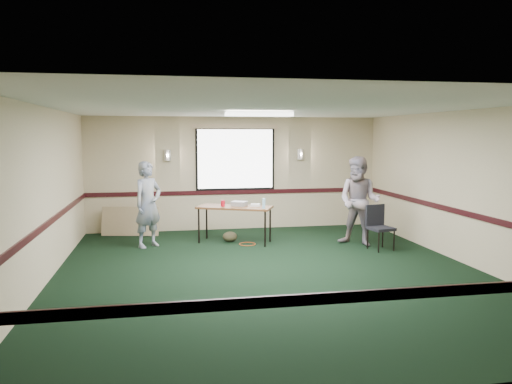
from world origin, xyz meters
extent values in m
plane|color=black|center=(0.00, 0.00, 0.00)|extent=(8.00, 8.00, 0.00)
plane|color=#CAB792|center=(0.00, 4.00, 1.35)|extent=(7.00, 0.00, 7.00)
plane|color=#CAB792|center=(0.00, -4.00, 1.35)|extent=(7.00, 0.00, 7.00)
plane|color=#CAB792|center=(-3.50, 0.00, 1.35)|extent=(0.00, 8.00, 8.00)
plane|color=#CAB792|center=(3.50, 0.00, 1.35)|extent=(0.00, 8.00, 8.00)
plane|color=silver|center=(0.00, 0.00, 2.70)|extent=(8.00, 8.00, 0.00)
cube|color=black|center=(0.00, 3.98, 0.90)|extent=(7.00, 0.03, 0.10)
cube|color=black|center=(0.00, -3.98, 0.90)|extent=(7.00, 0.03, 0.10)
cube|color=black|center=(-3.48, 0.00, 0.90)|extent=(0.03, 8.00, 0.10)
cube|color=black|center=(3.48, 0.00, 0.90)|extent=(0.03, 8.00, 0.10)
cube|color=black|center=(0.00, 3.98, 1.70)|extent=(1.90, 0.01, 1.50)
cube|color=white|center=(0.00, 3.97, 1.70)|extent=(1.80, 0.02, 1.40)
cube|color=beige|center=(0.00, 3.97, 2.47)|extent=(2.05, 0.08, 0.10)
cylinder|color=silver|center=(-1.60, 3.94, 1.80)|extent=(0.16, 0.16, 0.25)
cylinder|color=silver|center=(1.60, 3.94, 1.80)|extent=(0.16, 0.16, 0.25)
cube|color=white|center=(0.00, 1.00, 2.64)|extent=(1.20, 0.32, 0.08)
cube|color=#583019|center=(-0.24, 2.43, 0.75)|extent=(1.67, 1.20, 0.04)
cylinder|color=black|center=(-1.00, 2.50, 0.37)|extent=(0.04, 0.04, 0.73)
cylinder|color=black|center=(0.30, 1.92, 0.37)|extent=(0.04, 0.04, 0.73)
cylinder|color=black|center=(-0.79, 2.95, 0.37)|extent=(0.04, 0.04, 0.73)
cylinder|color=black|center=(0.51, 2.37, 0.37)|extent=(0.04, 0.04, 0.73)
cube|color=#95969D|center=(-0.14, 2.48, 0.82)|extent=(0.38, 0.36, 0.10)
cube|color=silver|center=(0.19, 2.37, 0.80)|extent=(0.24, 0.21, 0.05)
cylinder|color=#B30B1C|center=(-0.49, 2.48, 0.84)|extent=(0.09, 0.09, 0.13)
cylinder|color=#8ECAE9|center=(0.29, 2.01, 0.88)|extent=(0.06, 0.06, 0.21)
ellipsoid|color=#423B26|center=(-0.34, 2.53, 0.11)|extent=(0.36, 0.31, 0.22)
torus|color=#B74816|center=(-0.01, 2.20, 0.01)|extent=(0.39, 0.39, 0.02)
cube|color=tan|center=(-2.46, 3.60, 0.33)|extent=(1.29, 0.44, 0.66)
cube|color=black|center=(2.50, 1.23, 0.43)|extent=(0.51, 0.51, 0.06)
cube|color=black|center=(2.46, 1.43, 0.67)|extent=(0.43, 0.14, 0.43)
cylinder|color=black|center=(2.36, 1.01, 0.20)|extent=(0.03, 0.03, 0.40)
cylinder|color=black|center=(2.72, 1.09, 0.20)|extent=(0.03, 0.03, 0.40)
cylinder|color=black|center=(2.29, 1.37, 0.20)|extent=(0.03, 0.03, 0.40)
cylinder|color=black|center=(2.64, 1.44, 0.20)|extent=(0.03, 0.03, 0.40)
imported|color=#41538F|center=(-2.02, 2.36, 0.87)|extent=(0.76, 0.73, 1.74)
imported|color=#7181B0|center=(2.24, 1.72, 0.92)|extent=(1.13, 1.11, 1.83)
camera|label=1|loc=(-1.72, -7.85, 2.26)|focal=35.00mm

